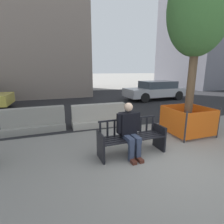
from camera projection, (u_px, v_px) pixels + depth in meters
The scene contains 9 objects.
ground_plane at pixel (173, 161), 4.08m from camera, with size 200.00×200.00×0.00m, color gray.
street_asphalt at pixel (91, 101), 12.06m from camera, with size 120.00×12.00×0.01m, color black.
street_bench at pixel (132, 139), 4.37m from camera, with size 1.70×0.58×0.88m.
seated_person at pixel (129, 129), 4.22m from camera, with size 0.58×0.73×1.31m.
jersey_barrier_centre at pixel (99, 117), 6.60m from camera, with size 2.01×0.72×0.84m.
jersey_barrier_left at pixel (35, 122), 5.98m from camera, with size 2.02×0.74×0.84m.
street_tree at pixel (199, 11), 5.00m from camera, with size 1.80×1.80×5.09m.
construction_fence at pixel (187, 119), 5.76m from camera, with size 1.31×1.31×0.96m.
car_sedan_mid at pixel (156, 90), 12.47m from camera, with size 4.50×1.99×1.30m.
Camera 1 is at (-2.58, -3.02, 2.07)m, focal length 28.00 mm.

